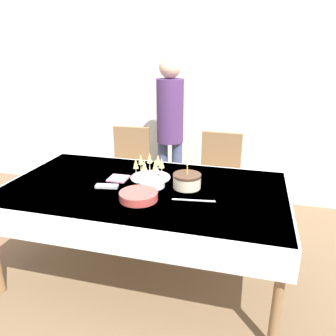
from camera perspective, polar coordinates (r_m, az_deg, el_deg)
name	(u,v)px	position (r m, az deg, el deg)	size (l,w,h in m)	color
ground_plane	(146,270)	(2.89, -3.84, -17.34)	(12.00, 12.00, 0.00)	brown
wall_back	(188,85)	(3.91, 3.56, 14.17)	(8.00, 0.05, 2.70)	silver
dining_table	(144,198)	(2.54, -4.19, -5.32)	(2.13, 1.19, 0.76)	white
dining_chair_far_left	(130,169)	(3.53, -6.71, -0.15)	(0.44, 0.44, 0.97)	olive
dining_chair_far_right	(219,177)	(3.32, 8.79, -1.60)	(0.43, 0.43, 0.97)	olive
birthday_cake	(187,181)	(2.46, 3.32, -2.25)	(0.21, 0.21, 0.18)	beige
champagne_tray	(150,168)	(2.63, -3.20, 0.07)	(0.32, 0.32, 0.18)	silver
plate_stack_main	(139,196)	(2.28, -5.15, -4.86)	(0.27, 0.27, 0.06)	#CC4C47
plate_stack_dessert	(151,183)	(2.49, -2.91, -2.67)	(0.20, 0.20, 0.05)	white
cake_knife	(194,200)	(2.28, 4.48, -5.62)	(0.30, 0.06, 0.00)	silver
fork_pile	(107,186)	(2.51, -10.60, -3.14)	(0.18, 0.09, 0.02)	silver
napkin_pile	(118,178)	(2.66, -8.65, -1.81)	(0.15, 0.15, 0.01)	pink
person_standing	(170,123)	(3.45, 0.34, 7.92)	(0.28, 0.28, 1.69)	#3F4C72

